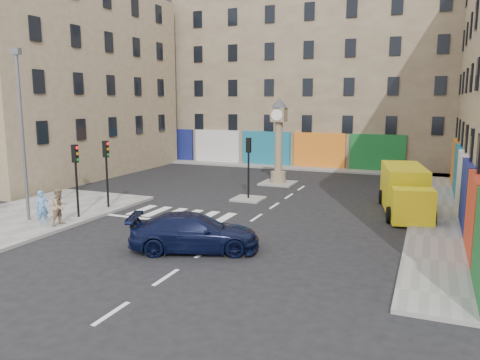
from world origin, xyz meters
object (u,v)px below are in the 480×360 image
Objects in this scene: pedestrian_tan at (60,207)px; lamp_post at (22,126)px; yellow_van at (405,190)px; pedestrian_blue at (42,208)px; traffic_light_left_near at (76,169)px; traffic_light_left_far at (106,163)px; traffic_light_island at (249,158)px; clock_pillar at (279,135)px; navy_sedan at (195,232)px.

lamp_post is at bearing 90.14° from pedestrian_tan.
pedestrian_blue is (-15.85, -9.91, -0.24)m from yellow_van.
lamp_post is at bearing -161.45° from yellow_van.
traffic_light_left_near and traffic_light_left_far have the same top height.
traffic_light_island is 0.61× the size of clock_pillar.
yellow_van is 18.69m from pedestrian_blue.
pedestrian_blue is at bearing -113.60° from clock_pillar.
navy_sedan is 12.70m from yellow_van.
traffic_light_left_near is 2.53m from pedestrian_blue.
traffic_light_left_far is 13.05m from clock_pillar.
traffic_light_left_far reaches higher than navy_sedan.
traffic_light_left_near is 0.45× the size of lamp_post.
traffic_light_left_far reaches higher than traffic_light_island.
lamp_post is 4.66× the size of pedestrian_tan.
traffic_light_left_far is at bearing 25.61° from pedestrian_blue.
traffic_light_left_near is 0.61× the size of clock_pillar.
lamp_post is at bearing -143.62° from traffic_light_left_near.
clock_pillar is 10.93m from yellow_van.
yellow_van is at bearing 27.79° from traffic_light_left_near.
pedestrian_blue is at bearing -158.24° from yellow_van.
lamp_post reaches higher than pedestrian_tan.
yellow_van is at bearing 1.71° from traffic_light_island.
navy_sedan is at bearing -30.34° from traffic_light_left_far.
traffic_light_left_near is at bearing -128.93° from traffic_light_island.
lamp_post is 10.57m from navy_sedan.
traffic_light_island is at bearing 171.44° from yellow_van.
pedestrian_blue is at bearing -106.13° from traffic_light_left_near.
lamp_post is at bearing -131.71° from traffic_light_island.
pedestrian_blue reaches higher than navy_sedan.
clock_pillar is 17.26m from pedestrian_blue.
navy_sedan is at bearing -81.25° from traffic_light_island.
pedestrian_blue is 0.88m from pedestrian_tan.
navy_sedan is at bearing -136.35° from yellow_van.
traffic_light_island is (6.30, 7.80, -0.03)m from traffic_light_left_near.
traffic_light_left_far is at bearing -169.95° from yellow_van.
traffic_light_left_far is 4.77m from lamp_post.
lamp_post is at bearing 63.96° from navy_sedan.
traffic_light_island is at bearing -12.66° from navy_sedan.
navy_sedan is 2.93× the size of pedestrian_tan.
pedestrian_tan is (-6.00, -9.36, -1.55)m from traffic_light_island.
traffic_light_left_far is 4.28m from pedestrian_tan.
yellow_van is at bearing -57.50° from navy_sedan.
navy_sedan is (7.84, -4.59, -1.86)m from traffic_light_left_far.
clock_pillar is 3.70× the size of pedestrian_blue.
traffic_light_left_near is 2.24m from pedestrian_tan.
traffic_light_island is 9.12m from yellow_van.
traffic_light_left_near is at bearing 36.38° from lamp_post.
clock_pillar reaches higher than yellow_van.
pedestrian_tan is at bearing -111.34° from clock_pillar.
pedestrian_tan reaches higher than pedestrian_blue.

